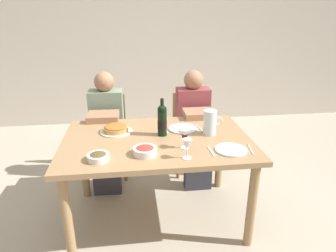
{
  "coord_description": "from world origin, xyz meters",
  "views": [
    {
      "loc": [
        -0.19,
        -2.2,
        1.72
      ],
      "look_at": [
        0.09,
        -0.03,
        0.88
      ],
      "focal_mm": 31.96,
      "sensor_mm": 36.0,
      "label": 1
    }
  ],
  "objects_px": {
    "olive_bowl": "(98,157)",
    "dinner_plate_right_setting": "(231,150)",
    "water_pitcher": "(210,124)",
    "diner_right": "(195,124)",
    "baked_tart": "(116,129)",
    "dinner_plate_left_setting": "(183,129)",
    "wine_glass_right_diner": "(185,135)",
    "chair_right": "(190,127)",
    "wine_bottle": "(162,120)",
    "wine_glass_left_diner": "(187,145)",
    "diner_left": "(106,127)",
    "chair_left": "(109,130)",
    "salad_bowl": "(145,150)",
    "dining_table": "(157,149)"
  },
  "relations": [
    {
      "from": "olive_bowl",
      "to": "dinner_plate_right_setting",
      "type": "bearing_deg",
      "value": 1.89
    },
    {
      "from": "water_pitcher",
      "to": "diner_right",
      "type": "distance_m",
      "value": 0.65
    },
    {
      "from": "baked_tart",
      "to": "dinner_plate_left_setting",
      "type": "xyz_separation_m",
      "value": [
        0.57,
        -0.01,
        -0.02
      ]
    },
    {
      "from": "wine_glass_right_diner",
      "to": "chair_right",
      "type": "xyz_separation_m",
      "value": [
        0.26,
        1.08,
        -0.37
      ]
    },
    {
      "from": "wine_bottle",
      "to": "wine_glass_left_diner",
      "type": "distance_m",
      "value": 0.45
    },
    {
      "from": "wine_glass_left_diner",
      "to": "diner_left",
      "type": "distance_m",
      "value": 1.24
    },
    {
      "from": "dinner_plate_left_setting",
      "to": "olive_bowl",
      "type": "bearing_deg",
      "value": -144.0
    },
    {
      "from": "chair_right",
      "to": "water_pitcher",
      "type": "bearing_deg",
      "value": 89.31
    },
    {
      "from": "baked_tart",
      "to": "dinner_plate_right_setting",
      "type": "bearing_deg",
      "value": -28.96
    },
    {
      "from": "wine_bottle",
      "to": "chair_right",
      "type": "relative_size",
      "value": 0.36
    },
    {
      "from": "olive_bowl",
      "to": "diner_left",
      "type": "bearing_deg",
      "value": 91.24
    },
    {
      "from": "dinner_plate_left_setting",
      "to": "wine_bottle",
      "type": "bearing_deg",
      "value": -151.46
    },
    {
      "from": "baked_tart",
      "to": "chair_right",
      "type": "distance_m",
      "value": 1.09
    },
    {
      "from": "diner_left",
      "to": "water_pitcher",
      "type": "bearing_deg",
      "value": 146.7
    },
    {
      "from": "olive_bowl",
      "to": "chair_left",
      "type": "bearing_deg",
      "value": 90.67
    },
    {
      "from": "water_pitcher",
      "to": "diner_right",
      "type": "relative_size",
      "value": 0.18
    },
    {
      "from": "water_pitcher",
      "to": "olive_bowl",
      "type": "xyz_separation_m",
      "value": [
        -0.88,
        -0.36,
        -0.06
      ]
    },
    {
      "from": "olive_bowl",
      "to": "dinner_plate_left_setting",
      "type": "bearing_deg",
      "value": 36.0
    },
    {
      "from": "olive_bowl",
      "to": "diner_right",
      "type": "height_order",
      "value": "diner_right"
    },
    {
      "from": "olive_bowl",
      "to": "wine_glass_right_diner",
      "type": "bearing_deg",
      "value": 10.98
    },
    {
      "from": "wine_glass_left_diner",
      "to": "wine_glass_right_diner",
      "type": "distance_m",
      "value": 0.17
    },
    {
      "from": "wine_bottle",
      "to": "water_pitcher",
      "type": "relative_size",
      "value": 1.51
    },
    {
      "from": "salad_bowl",
      "to": "dinner_plate_right_setting",
      "type": "distance_m",
      "value": 0.63
    },
    {
      "from": "baked_tart",
      "to": "wine_glass_left_diner",
      "type": "height_order",
      "value": "wine_glass_left_diner"
    },
    {
      "from": "dinner_plate_right_setting",
      "to": "diner_left",
      "type": "xyz_separation_m",
      "value": [
        -0.98,
        0.96,
        -0.15
      ]
    },
    {
      "from": "wine_glass_right_diner",
      "to": "wine_bottle",
      "type": "bearing_deg",
      "value": 117.55
    },
    {
      "from": "wine_glass_right_diner",
      "to": "dining_table",
      "type": "bearing_deg",
      "value": 133.73
    },
    {
      "from": "dinner_plate_left_setting",
      "to": "chair_left",
      "type": "height_order",
      "value": "chair_left"
    },
    {
      "from": "diner_right",
      "to": "wine_glass_right_diner",
      "type": "bearing_deg",
      "value": 72.62
    },
    {
      "from": "dinner_plate_left_setting",
      "to": "salad_bowl",
      "type": "bearing_deg",
      "value": -128.43
    },
    {
      "from": "dining_table",
      "to": "chair_left",
      "type": "distance_m",
      "value": 1.03
    },
    {
      "from": "dinner_plate_right_setting",
      "to": "chair_right",
      "type": "height_order",
      "value": "chair_right"
    },
    {
      "from": "baked_tart",
      "to": "diner_right",
      "type": "relative_size",
      "value": 0.23
    },
    {
      "from": "wine_glass_right_diner",
      "to": "chair_right",
      "type": "distance_m",
      "value": 1.17
    },
    {
      "from": "baked_tart",
      "to": "wine_glass_left_diner",
      "type": "xyz_separation_m",
      "value": [
        0.51,
        -0.55,
        0.07
      ]
    },
    {
      "from": "olive_bowl",
      "to": "dinner_plate_right_setting",
      "type": "xyz_separation_m",
      "value": [
        0.95,
        0.03,
        -0.02
      ]
    },
    {
      "from": "wine_bottle",
      "to": "dinner_plate_right_setting",
      "type": "distance_m",
      "value": 0.6
    },
    {
      "from": "wine_bottle",
      "to": "wine_glass_right_diner",
      "type": "distance_m",
      "value": 0.3
    },
    {
      "from": "baked_tart",
      "to": "wine_bottle",
      "type": "bearing_deg",
      "value": -16.98
    },
    {
      "from": "dining_table",
      "to": "wine_bottle",
      "type": "xyz_separation_m",
      "value": [
        0.05,
        0.07,
        0.22
      ]
    },
    {
      "from": "water_pitcher",
      "to": "dinner_plate_left_setting",
      "type": "xyz_separation_m",
      "value": [
        -0.2,
        0.13,
        -0.09
      ]
    },
    {
      "from": "dining_table",
      "to": "olive_bowl",
      "type": "xyz_separation_m",
      "value": [
        -0.43,
        -0.32,
        0.12
      ]
    },
    {
      "from": "dining_table",
      "to": "wine_glass_right_diner",
      "type": "relative_size",
      "value": 10.15
    },
    {
      "from": "wine_glass_right_diner",
      "to": "diner_left",
      "type": "xyz_separation_m",
      "value": [
        -0.64,
        0.87,
        -0.25
      ]
    },
    {
      "from": "wine_bottle",
      "to": "water_pitcher",
      "type": "height_order",
      "value": "wine_bottle"
    },
    {
      "from": "wine_glass_right_diner",
      "to": "water_pitcher",
      "type": "bearing_deg",
      "value": 42.94
    },
    {
      "from": "baked_tart",
      "to": "diner_left",
      "type": "height_order",
      "value": "diner_left"
    },
    {
      "from": "baked_tart",
      "to": "chair_right",
      "type": "xyz_separation_m",
      "value": [
        0.78,
        0.7,
        -0.29
      ]
    },
    {
      "from": "wine_glass_right_diner",
      "to": "chair_right",
      "type": "bearing_deg",
      "value": 76.49
    },
    {
      "from": "wine_bottle",
      "to": "dinner_plate_left_setting",
      "type": "bearing_deg",
      "value": 28.54
    }
  ]
}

